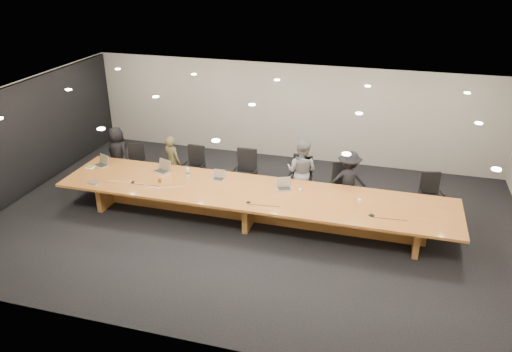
% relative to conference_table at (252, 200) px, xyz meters
% --- Properties ---
extents(ground, '(12.00, 12.00, 0.00)m').
position_rel_conference_table_xyz_m(ground, '(0.00, 0.00, -0.52)').
color(ground, black).
rests_on(ground, ground).
extents(back_wall, '(12.00, 0.02, 2.80)m').
position_rel_conference_table_xyz_m(back_wall, '(0.00, 4.00, 0.88)').
color(back_wall, '#B2ADA2').
rests_on(back_wall, ground).
extents(left_wall_panel, '(0.08, 7.84, 2.74)m').
position_rel_conference_table_xyz_m(left_wall_panel, '(-5.94, 0.00, 0.85)').
color(left_wall_panel, black).
rests_on(left_wall_panel, ground).
extents(conference_table, '(9.00, 1.80, 0.75)m').
position_rel_conference_table_xyz_m(conference_table, '(0.00, 0.00, 0.00)').
color(conference_table, '#9B5721').
rests_on(conference_table, ground).
extents(chair_far_left, '(0.66, 0.66, 1.05)m').
position_rel_conference_table_xyz_m(chair_far_left, '(-3.58, 1.19, 0.00)').
color(chair_far_left, black).
rests_on(chair_far_left, ground).
extents(chair_left, '(0.58, 0.58, 1.10)m').
position_rel_conference_table_xyz_m(chair_left, '(-1.98, 1.33, 0.03)').
color(chair_left, black).
rests_on(chair_left, ground).
extents(chair_mid_left, '(0.64, 0.64, 1.21)m').
position_rel_conference_table_xyz_m(chair_mid_left, '(-0.55, 1.21, 0.08)').
color(chair_mid_left, black).
rests_on(chair_mid_left, ground).
extents(chair_mid_right, '(0.65, 0.65, 1.15)m').
position_rel_conference_table_xyz_m(chair_mid_right, '(0.82, 1.32, 0.05)').
color(chair_mid_right, black).
rests_on(chair_mid_right, ground).
extents(chair_right, '(0.68, 0.68, 1.12)m').
position_rel_conference_table_xyz_m(chair_right, '(1.88, 1.20, 0.04)').
color(chair_right, black).
rests_on(chair_right, ground).
extents(chair_far_right, '(0.65, 0.65, 1.06)m').
position_rel_conference_table_xyz_m(chair_far_right, '(3.91, 1.35, 0.01)').
color(chair_far_right, black).
rests_on(chair_far_right, ground).
extents(person_a, '(0.81, 0.64, 1.46)m').
position_rel_conference_table_xyz_m(person_a, '(-4.12, 1.25, 0.21)').
color(person_a, black).
rests_on(person_a, ground).
extents(person_b, '(0.61, 0.51, 1.43)m').
position_rel_conference_table_xyz_m(person_b, '(-2.48, 1.13, 0.19)').
color(person_b, '#3F3A22').
rests_on(person_b, ground).
extents(person_c, '(0.90, 0.77, 1.62)m').
position_rel_conference_table_xyz_m(person_c, '(0.88, 1.25, 0.29)').
color(person_c, slate).
rests_on(person_c, ground).
extents(person_d, '(1.01, 0.66, 1.48)m').
position_rel_conference_table_xyz_m(person_d, '(2.02, 1.18, 0.22)').
color(person_d, black).
rests_on(person_d, ground).
extents(laptop_a, '(0.41, 0.36, 0.27)m').
position_rel_conference_table_xyz_m(laptop_a, '(-4.07, 0.35, 0.36)').
color(laptop_a, '#C6B797').
rests_on(laptop_a, conference_table).
extents(laptop_b, '(0.44, 0.38, 0.29)m').
position_rel_conference_table_xyz_m(laptop_b, '(-2.44, 0.42, 0.38)').
color(laptop_b, '#C2AE94').
rests_on(laptop_b, conference_table).
extents(laptop_c, '(0.29, 0.22, 0.23)m').
position_rel_conference_table_xyz_m(laptop_c, '(-0.95, 0.37, 0.34)').
color(laptop_c, '#BEB191').
rests_on(laptop_c, conference_table).
extents(laptop_d, '(0.40, 0.36, 0.26)m').
position_rel_conference_table_xyz_m(laptop_d, '(0.67, 0.30, 0.36)').
color(laptop_d, '#BEAC91').
rests_on(laptop_d, conference_table).
extents(water_bottle, '(0.09, 0.09, 0.23)m').
position_rel_conference_table_xyz_m(water_bottle, '(-1.69, 0.31, 0.35)').
color(water_bottle, silver).
rests_on(water_bottle, conference_table).
extents(amber_mug, '(0.08, 0.08, 0.09)m').
position_rel_conference_table_xyz_m(amber_mug, '(-2.21, -0.13, 0.28)').
color(amber_mug, brown).
rests_on(amber_mug, conference_table).
extents(paper_cup_near, '(0.09, 0.09, 0.08)m').
position_rel_conference_table_xyz_m(paper_cup_near, '(1.03, 0.28, 0.27)').
color(paper_cup_near, silver).
rests_on(paper_cup_near, conference_table).
extents(paper_cup_far, '(0.07, 0.07, 0.08)m').
position_rel_conference_table_xyz_m(paper_cup_far, '(2.37, 0.11, 0.27)').
color(paper_cup_far, white).
rests_on(paper_cup_far, conference_table).
extents(notepad, '(0.22, 0.17, 0.01)m').
position_rel_conference_table_xyz_m(notepad, '(-4.26, 0.17, 0.24)').
color(notepad, silver).
rests_on(notepad, conference_table).
extents(lime_gadget, '(0.17, 0.10, 0.02)m').
position_rel_conference_table_xyz_m(lime_gadget, '(-4.27, 0.17, 0.25)').
color(lime_gadget, '#53BA31').
rests_on(lime_gadget, notepad).
extents(av_box, '(0.23, 0.18, 0.03)m').
position_rel_conference_table_xyz_m(av_box, '(-3.68, -0.59, 0.25)').
color(av_box, '#B2B2B7').
rests_on(av_box, conference_table).
extents(mic_left, '(0.13, 0.13, 0.03)m').
position_rel_conference_table_xyz_m(mic_left, '(-2.82, -0.30, 0.24)').
color(mic_left, black).
rests_on(mic_left, conference_table).
extents(mic_center, '(0.14, 0.14, 0.03)m').
position_rel_conference_table_xyz_m(mic_center, '(0.06, -0.53, 0.24)').
color(mic_center, black).
rests_on(mic_center, conference_table).
extents(mic_right, '(0.16, 0.16, 0.03)m').
position_rel_conference_table_xyz_m(mic_right, '(2.66, -0.39, 0.25)').
color(mic_right, black).
rests_on(mic_right, conference_table).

